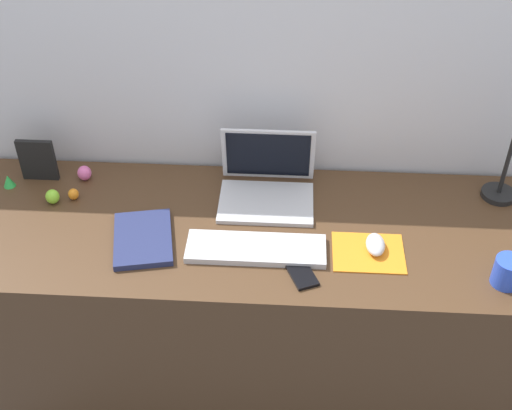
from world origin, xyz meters
The scene contains 15 objects.
ground_plane centered at (0.00, 0.00, 0.00)m, with size 6.00×6.00×0.00m, color #474C56.
back_wall centered at (0.00, 0.35, 0.75)m, with size 3.06×0.05×1.51m, color silver.
desk centered at (0.00, 0.00, 0.37)m, with size 1.86×0.63×0.74m, color #4C331E.
laptop centered at (0.04, 0.17, 0.79)m, with size 0.30×0.24×0.21m.
keyboard centered at (0.02, -0.11, 0.75)m, with size 0.41×0.13×0.02m, color silver.
mousepad centered at (0.35, -0.09, 0.74)m, with size 0.21×0.17×0.00m, color orange.
mouse centered at (0.37, -0.08, 0.76)m, with size 0.06×0.10×0.03m, color silver.
cell_phone centered at (0.15, -0.19, 0.74)m, with size 0.06×0.13×0.01m, color black.
notebook_pad centered at (-0.32, -0.08, 0.75)m, with size 0.17×0.24×0.02m, color navy.
picture_frame centered at (-0.72, 0.21, 0.81)m, with size 0.12×0.02×0.15m, color black.
coffee_mug centered at (0.73, -0.19, 0.78)m, with size 0.08×0.08×0.09m, color blue.
toy_figurine_pink centered at (-0.57, 0.21, 0.77)m, with size 0.05×0.05×0.05m, color pink.
toy_figurine_orange centered at (-0.58, 0.11, 0.76)m, with size 0.03×0.03×0.04m, color orange.
toy_figurine_lime centered at (-0.64, 0.08, 0.76)m, with size 0.04×0.04×0.05m, color #8CDB33.
toy_figurine_green centered at (-0.81, 0.16, 0.76)m, with size 0.04×0.04×0.04m, color green.
Camera 1 is at (0.11, -1.57, 2.11)m, focal length 47.66 mm.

